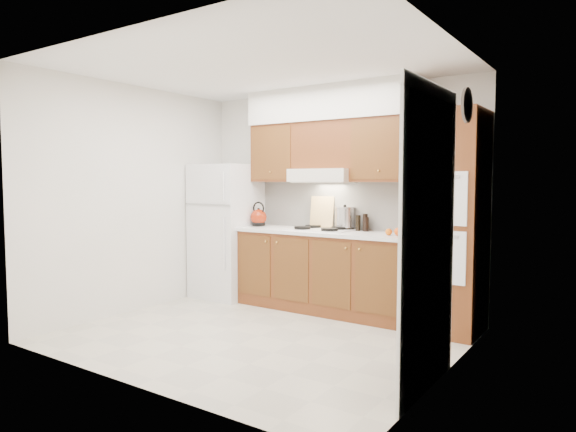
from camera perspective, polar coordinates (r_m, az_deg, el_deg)
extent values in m
plane|color=#B9B3A2|center=(5.16, -3.14, -13.13)|extent=(3.60, 3.60, 0.00)
plane|color=white|center=(5.05, -3.26, 16.36)|extent=(3.60, 3.60, 0.00)
cube|color=white|center=(6.19, 5.26, 1.96)|extent=(3.60, 0.02, 2.60)
cube|color=white|center=(6.19, -16.56, 1.81)|extent=(0.02, 3.00, 2.60)
cube|color=white|center=(4.10, 17.22, 0.76)|extent=(0.02, 3.00, 2.60)
cube|color=white|center=(6.73, -6.80, -1.65)|extent=(0.75, 0.72, 1.72)
cube|color=brown|center=(6.01, 4.03, -6.26)|extent=(2.11, 0.60, 0.90)
cube|color=white|center=(5.94, 4.00, -1.80)|extent=(2.13, 0.62, 0.04)
cube|color=white|center=(6.17, 5.39, 1.20)|extent=(2.11, 0.03, 0.56)
cube|color=brown|center=(5.34, 17.17, -0.68)|extent=(0.70, 0.65, 2.20)
cube|color=brown|center=(6.44, -1.04, 6.95)|extent=(0.63, 0.33, 0.70)
cube|color=brown|center=(5.73, 10.81, 7.24)|extent=(0.73, 0.33, 0.70)
cube|color=silver|center=(6.01, 4.03, 4.52)|extent=(0.75, 0.45, 0.15)
cube|color=brown|center=(6.07, 4.33, 7.82)|extent=(0.75, 0.33, 0.55)
cube|color=silver|center=(6.08, 4.70, 12.31)|extent=(2.13, 0.36, 0.40)
cube|color=white|center=(5.98, 3.69, -1.51)|extent=(0.74, 0.50, 0.01)
cube|color=black|center=(3.79, 15.43, -3.25)|extent=(0.02, 0.90, 2.10)
cylinder|color=#3F3833|center=(4.67, 19.28, 11.54)|extent=(0.02, 0.30, 0.30)
sphere|color=maroon|center=(6.46, -3.29, -0.15)|extent=(0.27, 0.27, 0.20)
cube|color=tan|center=(6.18, 3.80, 0.47)|extent=(0.30, 0.16, 0.37)
cylinder|color=silver|center=(6.02, 6.32, -0.16)|extent=(0.27, 0.27, 0.23)
cylinder|color=black|center=(5.92, 8.57, -0.70)|extent=(0.06, 0.06, 0.20)
cylinder|color=black|center=(5.93, 7.80, -0.77)|extent=(0.07, 0.07, 0.18)
cylinder|color=black|center=(5.86, 8.68, -0.92)|extent=(0.08, 0.08, 0.16)
sphere|color=#DB520B|center=(5.45, 12.16, -1.72)|extent=(0.09, 0.09, 0.09)
sphere|color=orange|center=(5.49, 11.13, -1.75)|extent=(0.07, 0.07, 0.07)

